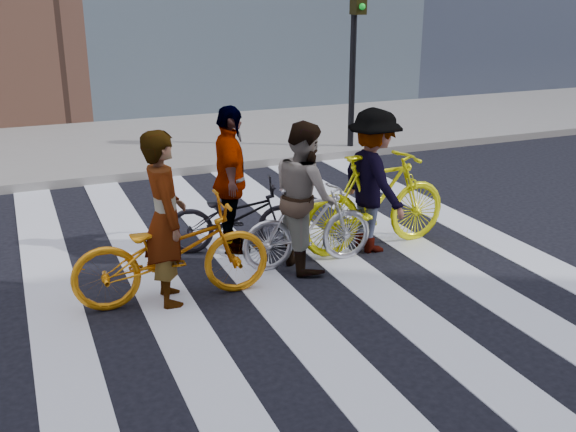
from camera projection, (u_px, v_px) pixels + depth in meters
ground at (220, 299)px, 7.19m from camera, size 100.00×100.00×0.00m
sidewalk_far at (110, 147)px, 13.72m from camera, size 100.00×5.00×0.15m
zebra_crosswalk at (220, 298)px, 7.19m from camera, size 8.25×10.00×0.01m
traffic_signal at (356, 36)px, 12.71m from camera, size 0.22×0.42×3.33m
bike_yellow_left at (172, 252)px, 6.99m from camera, size 2.10×0.82×1.08m
bike_silver_mid at (308, 226)px, 7.91m from camera, size 1.65×0.49×0.99m
bike_yellow_right at (376, 201)px, 8.39m from camera, size 2.11×0.72×1.25m
bike_dark_rear at (235, 217)px, 8.37m from camera, size 1.81×1.00×0.90m
rider_left at (165, 219)px, 6.85m from camera, size 0.47×0.69×1.84m
rider_mid at (305, 196)px, 7.77m from camera, size 0.68×0.86×1.74m
rider_right at (373, 181)px, 8.28m from camera, size 0.74×1.20×1.79m
rider_rear at (231, 181)px, 8.20m from camera, size 0.70×1.15×1.84m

